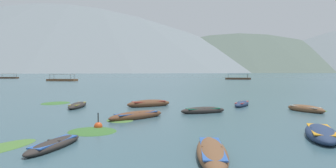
{
  "coord_description": "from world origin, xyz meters",
  "views": [
    {
      "loc": [
        2.23,
        -6.34,
        3.17
      ],
      "look_at": [
        1.19,
        35.97,
        1.35
      ],
      "focal_mm": 30.26,
      "sensor_mm": 36.0,
      "label": 1
    }
  ],
  "objects_px": {
    "ferry_2": "(8,78)",
    "mooring_buoy": "(98,126)",
    "rowboat_5": "(321,134)",
    "ferry_0": "(62,80)",
    "rowboat_0": "(78,105)",
    "ferry_1": "(238,78)",
    "rowboat_2": "(242,104)",
    "rowboat_6": "(149,104)",
    "rowboat_8": "(203,110)",
    "rowboat_1": "(54,144)",
    "rowboat_4": "(212,152)",
    "rowboat_11": "(306,109)",
    "rowboat_7": "(137,116)"
  },
  "relations": [
    {
      "from": "rowboat_6",
      "to": "rowboat_8",
      "type": "distance_m",
      "value": 6.13
    },
    {
      "from": "rowboat_2",
      "to": "ferry_0",
      "type": "distance_m",
      "value": 83.89
    },
    {
      "from": "rowboat_4",
      "to": "ferry_1",
      "type": "distance_m",
      "value": 111.72
    },
    {
      "from": "rowboat_8",
      "to": "rowboat_11",
      "type": "distance_m",
      "value": 8.37
    },
    {
      "from": "rowboat_1",
      "to": "mooring_buoy",
      "type": "xyz_separation_m",
      "value": [
        0.72,
        4.17,
        -0.03
      ]
    },
    {
      "from": "rowboat_4",
      "to": "ferry_1",
      "type": "height_order",
      "value": "ferry_1"
    },
    {
      "from": "rowboat_0",
      "to": "ferry_2",
      "type": "bearing_deg",
      "value": 123.33
    },
    {
      "from": "ferry_0",
      "to": "mooring_buoy",
      "type": "relative_size",
      "value": 10.69
    },
    {
      "from": "rowboat_0",
      "to": "rowboat_4",
      "type": "distance_m",
      "value": 17.7
    },
    {
      "from": "rowboat_1",
      "to": "ferry_1",
      "type": "relative_size",
      "value": 0.32
    },
    {
      "from": "rowboat_6",
      "to": "rowboat_7",
      "type": "distance_m",
      "value": 6.84
    },
    {
      "from": "rowboat_8",
      "to": "mooring_buoy",
      "type": "relative_size",
      "value": 3.75
    },
    {
      "from": "rowboat_0",
      "to": "rowboat_11",
      "type": "height_order",
      "value": "rowboat_11"
    },
    {
      "from": "rowboat_7",
      "to": "rowboat_8",
      "type": "xyz_separation_m",
      "value": [
        4.78,
        2.77,
        -0.01
      ]
    },
    {
      "from": "ferry_2",
      "to": "mooring_buoy",
      "type": "bearing_deg",
      "value": -57.25
    },
    {
      "from": "rowboat_4",
      "to": "ferry_0",
      "type": "height_order",
      "value": "ferry_0"
    },
    {
      "from": "rowboat_0",
      "to": "mooring_buoy",
      "type": "distance_m",
      "value": 10.22
    },
    {
      "from": "rowboat_6",
      "to": "rowboat_7",
      "type": "xyz_separation_m",
      "value": [
        -0.21,
        -6.84,
        -0.04
      ]
    },
    {
      "from": "mooring_buoy",
      "to": "rowboat_1",
      "type": "bearing_deg",
      "value": -99.83
    },
    {
      "from": "rowboat_6",
      "to": "ferry_1",
      "type": "height_order",
      "value": "ferry_1"
    },
    {
      "from": "rowboat_2",
      "to": "rowboat_1",
      "type": "bearing_deg",
      "value": -127.29
    },
    {
      "from": "rowboat_5",
      "to": "ferry_0",
      "type": "xyz_separation_m",
      "value": [
        -46.16,
        83.33,
        0.24
      ]
    },
    {
      "from": "rowboat_1",
      "to": "rowboat_8",
      "type": "bearing_deg",
      "value": 54.87
    },
    {
      "from": "rowboat_5",
      "to": "ferry_2",
      "type": "bearing_deg",
      "value": 126.02
    },
    {
      "from": "rowboat_6",
      "to": "ferry_0",
      "type": "height_order",
      "value": "ferry_0"
    },
    {
      "from": "ferry_1",
      "to": "mooring_buoy",
      "type": "distance_m",
      "value": 108.03
    },
    {
      "from": "rowboat_2",
      "to": "ferry_1",
      "type": "height_order",
      "value": "ferry_1"
    },
    {
      "from": "ferry_0",
      "to": "ferry_1",
      "type": "relative_size",
      "value": 0.99
    },
    {
      "from": "ferry_2",
      "to": "rowboat_4",
      "type": "bearing_deg",
      "value": -56.5
    },
    {
      "from": "rowboat_7",
      "to": "rowboat_11",
      "type": "relative_size",
      "value": 1.14
    },
    {
      "from": "rowboat_5",
      "to": "ferry_1",
      "type": "height_order",
      "value": "ferry_1"
    },
    {
      "from": "ferry_0",
      "to": "ferry_1",
      "type": "bearing_deg",
      "value": 18.82
    },
    {
      "from": "rowboat_5",
      "to": "ferry_0",
      "type": "bearing_deg",
      "value": 118.99
    },
    {
      "from": "ferry_1",
      "to": "rowboat_6",
      "type": "bearing_deg",
      "value": -107.15
    },
    {
      "from": "rowboat_2",
      "to": "ferry_2",
      "type": "distance_m",
      "value": 136.87
    },
    {
      "from": "rowboat_0",
      "to": "rowboat_5",
      "type": "xyz_separation_m",
      "value": [
        15.75,
        -11.33,
        0.04
      ]
    },
    {
      "from": "ferry_0",
      "to": "rowboat_0",
      "type": "bearing_deg",
      "value": -67.1
    },
    {
      "from": "rowboat_0",
      "to": "rowboat_5",
      "type": "bearing_deg",
      "value": -35.72
    },
    {
      "from": "rowboat_0",
      "to": "ferry_1",
      "type": "distance_m",
      "value": 100.66
    },
    {
      "from": "rowboat_8",
      "to": "ferry_2",
      "type": "height_order",
      "value": "ferry_2"
    },
    {
      "from": "rowboat_4",
      "to": "ferry_1",
      "type": "relative_size",
      "value": 0.41
    },
    {
      "from": "rowboat_4",
      "to": "rowboat_8",
      "type": "height_order",
      "value": "rowboat_8"
    },
    {
      "from": "rowboat_0",
      "to": "ferry_2",
      "type": "distance_m",
      "value": 129.21
    },
    {
      "from": "rowboat_0",
      "to": "rowboat_2",
      "type": "bearing_deg",
      "value": 5.46
    },
    {
      "from": "rowboat_0",
      "to": "rowboat_1",
      "type": "xyz_separation_m",
      "value": [
        3.66,
        -13.4,
        -0.04
      ]
    },
    {
      "from": "ferry_1",
      "to": "mooring_buoy",
      "type": "xyz_separation_m",
      "value": [
        -30.74,
        -103.56,
        -0.34
      ]
    },
    {
      "from": "rowboat_4",
      "to": "rowboat_11",
      "type": "height_order",
      "value": "rowboat_11"
    },
    {
      "from": "rowboat_6",
      "to": "mooring_buoy",
      "type": "distance_m",
      "value": 10.36
    },
    {
      "from": "rowboat_0",
      "to": "ferry_0",
      "type": "relative_size",
      "value": 0.38
    },
    {
      "from": "rowboat_0",
      "to": "rowboat_7",
      "type": "relative_size",
      "value": 1.05
    }
  ]
}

